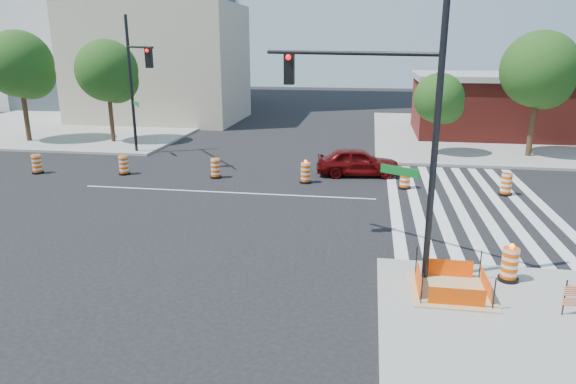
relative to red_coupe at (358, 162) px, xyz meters
name	(u,v)px	position (x,y,z in m)	size (l,w,h in m)	color
ground	(225,192)	(-6.04, -4.23, -0.74)	(120.00, 120.00, 0.00)	black
sidewalk_ne	(523,136)	(11.96, 13.77, -0.66)	(22.00, 22.00, 0.15)	gray
sidewalk_nw	(79,124)	(-24.04, 13.77, -0.66)	(22.00, 22.00, 0.15)	gray
crosswalk_east	(467,203)	(4.91, -4.23, -0.73)	(6.75, 13.50, 0.01)	silver
lane_centerline	(225,192)	(-6.04, -4.23, -0.73)	(14.00, 0.12, 0.01)	silver
excavation_pit	(451,289)	(2.96, -13.23, -0.52)	(2.20, 2.20, 0.90)	tan
brick_storefront	(527,106)	(11.96, 13.77, 1.58)	(16.50, 8.50, 4.60)	maroon
beige_midrise	(160,64)	(-18.04, 17.77, 4.26)	(14.00, 10.00, 10.00)	tan
red_coupe	(358,162)	(0.00, 0.00, 0.00)	(1.74, 4.33, 1.48)	#4E0607
signal_pole_se	(382,107)	(0.85, -11.59, 4.26)	(5.34, 3.33, 8.16)	black
signal_pole_nw	(136,74)	(-13.04, 2.17, 4.31)	(3.84, 5.08, 8.24)	black
pit_drum	(510,265)	(4.68, -12.26, -0.11)	(0.58, 0.58, 1.14)	black
tree_north_a	(20,68)	(-23.08, 5.82, 4.39)	(4.50, 4.50, 7.64)	#382314
tree_north_b	(108,74)	(-17.10, 6.50, 3.99)	(4.14, 4.14, 7.04)	#382314
tree_north_c	(439,101)	(4.61, 5.55, 2.67)	(3.05, 2.99, 5.08)	#382314
tree_north_d	(540,74)	(10.23, 6.02, 4.30)	(4.41, 4.41, 7.50)	#382314
median_drum_0	(37,165)	(-17.03, -2.26, -0.26)	(0.60, 0.60, 1.02)	black
median_drum_1	(124,166)	(-12.31, -1.74, -0.26)	(0.60, 0.60, 1.02)	black
median_drum_2	(216,169)	(-7.26, -1.68, -0.26)	(0.60, 0.60, 1.02)	black
median_drum_3	(306,173)	(-2.53, -1.92, -0.25)	(0.60, 0.60, 1.18)	black
median_drum_4	(405,179)	(2.33, -2.21, -0.26)	(0.60, 0.60, 1.02)	black
median_drum_5	(506,185)	(6.86, -2.60, -0.26)	(0.60, 0.60, 1.02)	black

